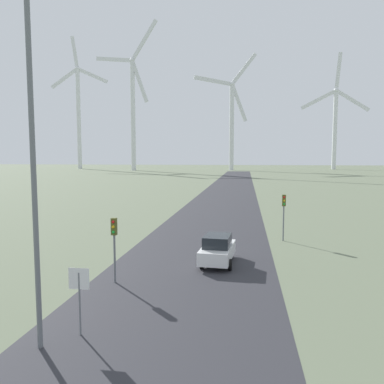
% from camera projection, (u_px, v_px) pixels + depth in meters
% --- Properties ---
extents(road_surface, '(10.00, 240.00, 0.01)m').
position_uv_depth(road_surface, '(222.00, 205.00, 51.97)').
color(road_surface, '#2D2D33').
rests_on(road_surface, ground).
extents(streetlamp, '(3.79, 0.32, 12.88)m').
position_uv_depth(streetlamp, '(31.00, 121.00, 12.36)').
color(streetlamp, slate).
rests_on(streetlamp, ground).
extents(stop_sign_near, '(0.81, 0.07, 2.57)m').
position_uv_depth(stop_sign_near, '(79.00, 288.00, 13.85)').
color(stop_sign_near, slate).
rests_on(stop_sign_near, ground).
extents(traffic_light_post_near_left, '(0.28, 0.33, 3.46)m').
position_uv_depth(traffic_light_post_near_left, '(114.00, 235.00, 19.61)').
color(traffic_light_post_near_left, slate).
rests_on(traffic_light_post_near_left, ground).
extents(traffic_light_post_near_right, '(0.28, 0.34, 3.68)m').
position_uv_depth(traffic_light_post_near_right, '(284.00, 207.00, 29.41)').
color(traffic_light_post_near_right, slate).
rests_on(traffic_light_post_near_right, ground).
extents(car_approaching, '(2.12, 4.23, 1.83)m').
position_uv_depth(car_approaching, '(217.00, 249.00, 23.25)').
color(car_approaching, white).
rests_on(car_approaching, ground).
extents(wind_turbine_far_left, '(28.96, 9.63, 71.22)m').
position_uv_depth(wind_turbine_far_left, '(78.00, 110.00, 204.57)').
color(wind_turbine_far_left, silver).
rests_on(wind_turbine_far_left, ground).
extents(wind_turbine_left, '(33.63, 10.57, 69.12)m').
position_uv_depth(wind_turbine_left, '(133.00, 104.00, 178.59)').
color(wind_turbine_left, silver).
rests_on(wind_turbine_left, ground).
extents(wind_turbine_center, '(29.84, 10.46, 57.11)m').
position_uv_depth(wind_turbine_center, '(232.00, 117.00, 182.51)').
color(wind_turbine_center, silver).
rests_on(wind_turbine_center, ground).
extents(wind_turbine_right, '(32.72, 9.63, 59.77)m').
position_uv_depth(wind_turbine_right, '(335.00, 120.00, 194.05)').
color(wind_turbine_right, silver).
rests_on(wind_turbine_right, ground).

